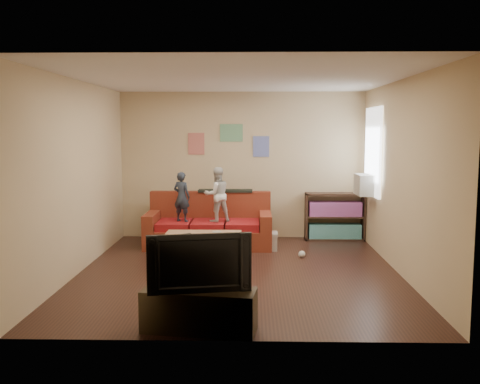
{
  "coord_description": "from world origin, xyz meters",
  "views": [
    {
      "loc": [
        0.19,
        -7.4,
        2.01
      ],
      "look_at": [
        0.0,
        0.8,
        1.05
      ],
      "focal_mm": 40.0,
      "sensor_mm": 36.0,
      "label": 1
    }
  ],
  "objects_px": {
    "child_a": "(182,197)",
    "tv_stand": "(199,310)",
    "bookshelf": "(335,219)",
    "television": "(199,261)",
    "file_box": "(265,241)",
    "child_b": "(217,195)",
    "sofa": "(209,227)",
    "coffee_table": "(203,238)"
  },
  "relations": [
    {
      "from": "sofa",
      "to": "television",
      "type": "xyz_separation_m",
      "value": [
        0.22,
        -4.0,
        0.4
      ]
    },
    {
      "from": "coffee_table",
      "to": "television",
      "type": "bearing_deg",
      "value": -85.69
    },
    {
      "from": "bookshelf",
      "to": "television",
      "type": "bearing_deg",
      "value": -114.16
    },
    {
      "from": "coffee_table",
      "to": "bookshelf",
      "type": "bearing_deg",
      "value": 42.35
    },
    {
      "from": "sofa",
      "to": "file_box",
      "type": "xyz_separation_m",
      "value": [
        0.96,
        -0.34,
        -0.17
      ]
    },
    {
      "from": "bookshelf",
      "to": "tv_stand",
      "type": "bearing_deg",
      "value": -114.16
    },
    {
      "from": "sofa",
      "to": "coffee_table",
      "type": "xyz_separation_m",
      "value": [
        0.03,
        -1.49,
        0.11
      ]
    },
    {
      "from": "file_box",
      "to": "tv_stand",
      "type": "height_order",
      "value": "tv_stand"
    },
    {
      "from": "tv_stand",
      "to": "television",
      "type": "height_order",
      "value": "television"
    },
    {
      "from": "child_b",
      "to": "television",
      "type": "height_order",
      "value": "child_b"
    },
    {
      "from": "file_box",
      "to": "tv_stand",
      "type": "relative_size",
      "value": 0.38
    },
    {
      "from": "coffee_table",
      "to": "tv_stand",
      "type": "distance_m",
      "value": 2.53
    },
    {
      "from": "bookshelf",
      "to": "tv_stand",
      "type": "height_order",
      "value": "bookshelf"
    },
    {
      "from": "child_b",
      "to": "file_box",
      "type": "xyz_separation_m",
      "value": [
        0.81,
        -0.16,
        -0.76
      ]
    },
    {
      "from": "television",
      "to": "tv_stand",
      "type": "bearing_deg",
      "value": 0.0
    },
    {
      "from": "television",
      "to": "file_box",
      "type": "bearing_deg",
      "value": 67.86
    },
    {
      "from": "coffee_table",
      "to": "file_box",
      "type": "distance_m",
      "value": 1.5
    },
    {
      "from": "bookshelf",
      "to": "file_box",
      "type": "height_order",
      "value": "bookshelf"
    },
    {
      "from": "coffee_table",
      "to": "bookshelf",
      "type": "height_order",
      "value": "bookshelf"
    },
    {
      "from": "child_b",
      "to": "child_a",
      "type": "bearing_deg",
      "value": -23.77
    },
    {
      "from": "sofa",
      "to": "tv_stand",
      "type": "height_order",
      "value": "sofa"
    },
    {
      "from": "tv_stand",
      "to": "television",
      "type": "distance_m",
      "value": 0.51
    },
    {
      "from": "file_box",
      "to": "television",
      "type": "xyz_separation_m",
      "value": [
        -0.74,
        -3.66,
        0.57
      ]
    },
    {
      "from": "file_box",
      "to": "tv_stand",
      "type": "xyz_separation_m",
      "value": [
        -0.74,
        -3.66,
        0.06
      ]
    },
    {
      "from": "child_b",
      "to": "coffee_table",
      "type": "relative_size",
      "value": 0.84
    },
    {
      "from": "file_box",
      "to": "coffee_table",
      "type": "bearing_deg",
      "value": -128.88
    },
    {
      "from": "tv_stand",
      "to": "television",
      "type": "bearing_deg",
      "value": 0.0
    },
    {
      "from": "bookshelf",
      "to": "television",
      "type": "xyz_separation_m",
      "value": [
        -2.04,
        -4.54,
        0.33
      ]
    },
    {
      "from": "child_a",
      "to": "coffee_table",
      "type": "relative_size",
      "value": 0.77
    },
    {
      "from": "child_a",
      "to": "tv_stand",
      "type": "xyz_separation_m",
      "value": [
        0.67,
        -3.82,
        -0.66
      ]
    },
    {
      "from": "coffee_table",
      "to": "tv_stand",
      "type": "bearing_deg",
      "value": -85.69
    },
    {
      "from": "file_box",
      "to": "child_b",
      "type": "bearing_deg",
      "value": 168.7
    },
    {
      "from": "sofa",
      "to": "child_a",
      "type": "bearing_deg",
      "value": -159.02
    },
    {
      "from": "child_b",
      "to": "file_box",
      "type": "bearing_deg",
      "value": 144.93
    },
    {
      "from": "sofa",
      "to": "tv_stand",
      "type": "distance_m",
      "value": 4.0
    },
    {
      "from": "child_b",
      "to": "tv_stand",
      "type": "relative_size",
      "value": 0.82
    },
    {
      "from": "child_b",
      "to": "coffee_table",
      "type": "bearing_deg",
      "value": 61.11
    },
    {
      "from": "child_a",
      "to": "tv_stand",
      "type": "distance_m",
      "value": 3.94
    },
    {
      "from": "sofa",
      "to": "bookshelf",
      "type": "height_order",
      "value": "sofa"
    },
    {
      "from": "sofa",
      "to": "coffee_table",
      "type": "relative_size",
      "value": 1.94
    },
    {
      "from": "coffee_table",
      "to": "child_b",
      "type": "bearing_deg",
      "value": 84.88
    },
    {
      "from": "sofa",
      "to": "child_a",
      "type": "distance_m",
      "value": 0.74
    }
  ]
}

